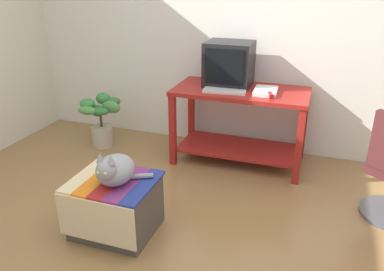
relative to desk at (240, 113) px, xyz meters
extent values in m
plane|color=olive|center=(-0.17, -1.60, -0.52)|extent=(14.00, 14.00, 0.00)
cube|color=silver|center=(-0.17, 0.45, 0.78)|extent=(8.00, 0.10, 2.60)
cube|color=maroon|center=(-0.61, -0.29, -0.16)|extent=(0.06, 0.06, 0.73)
cube|color=maroon|center=(0.61, -0.28, -0.16)|extent=(0.06, 0.06, 0.73)
cube|color=maroon|center=(0.61, 0.29, -0.16)|extent=(0.06, 0.06, 0.73)
cube|color=maroon|center=(-0.61, 0.28, -0.16)|extent=(0.06, 0.06, 0.73)
cube|color=maroon|center=(0.00, 0.00, -0.38)|extent=(1.19, 0.56, 0.02)
cube|color=maroon|center=(0.00, 0.00, 0.23)|extent=(1.30, 0.65, 0.04)
cube|color=black|center=(-0.16, 0.11, 0.26)|extent=(0.32, 0.27, 0.02)
cube|color=black|center=(-0.16, 0.11, 0.46)|extent=(0.45, 0.38, 0.43)
cube|color=black|center=(-0.15, -0.09, 0.47)|extent=(0.37, 0.01, 0.33)
cube|color=beige|center=(-0.13, -0.15, 0.26)|extent=(0.41, 0.19, 0.02)
cube|color=white|center=(0.24, -0.05, 0.26)|extent=(0.22, 0.31, 0.04)
cube|color=#4C4238|center=(-0.60, -1.45, -0.32)|extent=(0.58, 0.48, 0.41)
cube|color=beige|center=(-0.60, -1.72, -0.27)|extent=(0.60, 0.01, 0.33)
cube|color=beige|center=(-0.84, -1.45, -0.10)|extent=(0.12, 0.52, 0.02)
cube|color=orange|center=(-0.72, -1.45, -0.10)|extent=(0.12, 0.52, 0.02)
cube|color=#AD2323|center=(-0.60, -1.45, -0.10)|extent=(0.12, 0.52, 0.02)
cube|color=#7A2D6B|center=(-0.48, -1.45, -0.10)|extent=(0.12, 0.52, 0.02)
cube|color=navy|center=(-0.36, -1.45, -0.10)|extent=(0.12, 0.52, 0.02)
ellipsoid|color=gray|center=(-0.56, -1.47, 0.01)|extent=(0.28, 0.33, 0.21)
sphere|color=gray|center=(-0.56, -1.59, 0.07)|extent=(0.15, 0.15, 0.15)
cylinder|color=gray|center=(-0.45, -1.38, -0.07)|extent=(0.24, 0.15, 0.04)
cone|color=gray|center=(-0.60, -1.59, 0.15)|extent=(0.06, 0.06, 0.07)
cone|color=gray|center=(-0.52, -1.59, 0.15)|extent=(0.06, 0.06, 0.07)
sphere|color=#C6D151|center=(-0.58, -1.65, 0.08)|extent=(0.02, 0.02, 0.02)
sphere|color=#C6D151|center=(-0.53, -1.65, 0.08)|extent=(0.02, 0.02, 0.02)
cylinder|color=#B7A893|center=(-1.52, -0.13, -0.41)|extent=(0.24, 0.24, 0.23)
cylinder|color=brown|center=(-1.52, -0.13, -0.23)|extent=(0.03, 0.03, 0.13)
ellipsoid|color=#4C8E42|center=(-1.39, -0.11, -0.06)|extent=(0.22, 0.09, 0.14)
ellipsoid|color=#2D7033|center=(-1.41, -0.02, -0.03)|extent=(0.14, 0.14, 0.10)
ellipsoid|color=#38843D|center=(-1.55, 0.00, -0.01)|extent=(0.17, 0.14, 0.13)
ellipsoid|color=#2D7033|center=(-1.60, -0.06, -0.14)|extent=(0.19, 0.11, 0.13)
ellipsoid|color=#38843D|center=(-1.64, -0.18, -0.02)|extent=(0.17, 0.15, 0.11)
ellipsoid|color=#4C8E42|center=(-1.59, -0.27, -0.07)|extent=(0.22, 0.11, 0.09)
ellipsoid|color=#2D7033|center=(-1.46, -0.22, -0.07)|extent=(0.20, 0.12, 0.08)
cube|color=#A31E1E|center=(0.30, -0.17, 0.27)|extent=(0.07, 0.12, 0.04)
camera|label=1|loc=(0.75, -3.58, 1.30)|focal=36.37mm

